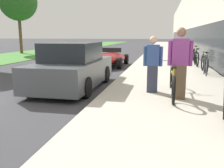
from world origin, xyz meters
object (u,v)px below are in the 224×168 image
Objects in this scene: cruiser_bike_middle at (196,58)px; person_bystander at (153,64)px; parked_sedan_curbside at (73,68)px; vintage_roadster_curbside at (110,58)px; tandem_bicycle at (172,82)px; person_rider at (180,64)px; bike_rack_hoop at (206,62)px; cruiser_bike_nearest at (205,63)px; street_tree_far at (18,2)px; cruiser_bike_farthest at (195,55)px.

person_bystander is at bearing -106.55° from cruiser_bike_middle.
vintage_roadster_curbside is (-0.06, 6.19, -0.25)m from parked_sedan_curbside.
tandem_bicycle is 3.39m from parked_sedan_curbside.
person_rider is 2.10× the size of bike_rack_hoop.
person_bystander reaches higher than cruiser_bike_nearest.
person_bystander is at bearing -48.62° from street_tree_far.
street_tree_far is (-13.60, 15.11, 4.23)m from tandem_bicycle.
cruiser_bike_middle is 0.41× the size of vintage_roadster_curbside.
parked_sedan_curbside reaches higher than cruiser_bike_farthest.
parked_sedan_curbside is at bearing -121.00° from cruiser_bike_farthest.
person_rider is 4.30m from bike_rack_hoop.
cruiser_bike_nearest is (0.09, 0.89, -0.13)m from bike_rack_hoop.
person_rider is at bearing -48.32° from street_tree_far.
person_rider is (0.15, -0.33, 0.52)m from tandem_bicycle.
parked_sedan_curbside is 0.98× the size of vintage_roadster_curbside.
person_bystander is 0.88× the size of cruiser_bike_farthest.
person_bystander is 7.52m from vintage_roadster_curbside.
person_bystander is (-0.69, 0.61, -0.11)m from person_rider.
cruiser_bike_nearest is 0.27× the size of street_tree_far.
bike_rack_hoop is 5.34m from cruiser_bike_farthest.
person_rider is 8.36m from vintage_roadster_curbside.
tandem_bicycle is 0.62× the size of vintage_roadster_curbside.
bike_rack_hoop is at bearing -95.74° from cruiser_bike_nearest.
cruiser_bike_middle is 17.62m from street_tree_far.
person_rider is 0.93m from person_bystander.
parked_sedan_curbside is at bearing 157.06° from person_rider.
person_rider is 21.00m from street_tree_far.
cruiser_bike_middle reaches higher than cruiser_bike_nearest.
person_rider reaches higher than parked_sedan_curbside.
vintage_roadster_curbside is at bearing 90.55° from parked_sedan_curbside.
street_tree_far is at bearing 158.41° from cruiser_bike_farthest.
tandem_bicycle is 9.23m from cruiser_bike_farthest.
cruiser_bike_nearest is 5.91m from parked_sedan_curbside.
tandem_bicycle is 20.76m from street_tree_far.
cruiser_bike_nearest reaches higher than bike_rack_hoop.
person_bystander is 4.84m from cruiser_bike_nearest.
tandem_bicycle is 1.51× the size of cruiser_bike_middle.
person_bystander is 0.91× the size of cruiser_bike_middle.
cruiser_bike_middle is at bearing 78.29° from tandem_bicycle.
parked_sedan_curbside reaches higher than bike_rack_hoop.
parked_sedan_curbside is at bearing 161.27° from tandem_bicycle.
street_tree_far is at bearing 142.91° from bike_rack_hoop.
person_rider is at bearing -65.85° from vintage_roadster_curbside.
cruiser_bike_middle is at bearing 51.65° from parked_sedan_curbside.
cruiser_bike_farthest is (0.10, 4.44, 0.03)m from cruiser_bike_nearest.
person_bystander reaches higher than vintage_roadster_curbside.
bike_rack_hoop is at bearing -37.09° from street_tree_far.
person_rider is 1.13× the size of person_bystander.
cruiser_bike_middle reaches higher than bike_rack_hoop.
cruiser_bike_middle is at bearing -94.31° from cruiser_bike_farthest.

